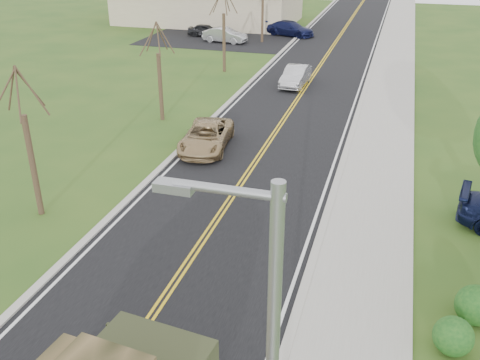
% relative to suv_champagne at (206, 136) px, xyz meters
% --- Properties ---
extents(road, '(8.00, 120.00, 0.01)m').
position_rel_suv_champagne_xyz_m(road, '(2.92, 21.54, -0.67)').
color(road, black).
rests_on(road, ground).
extents(curb_right, '(0.30, 120.00, 0.12)m').
position_rel_suv_champagne_xyz_m(curb_right, '(7.07, 21.54, -0.61)').
color(curb_right, '#9E998E').
rests_on(curb_right, ground).
extents(sidewalk_right, '(3.20, 120.00, 0.10)m').
position_rel_suv_champagne_xyz_m(sidewalk_right, '(8.82, 21.54, -0.62)').
color(sidewalk_right, '#9E998E').
rests_on(sidewalk_right, ground).
extents(curb_left, '(0.30, 120.00, 0.10)m').
position_rel_suv_champagne_xyz_m(curb_left, '(-1.23, 21.54, -0.62)').
color(curb_left, '#9E998E').
rests_on(curb_left, ground).
extents(bare_tree_a, '(1.93, 2.26, 6.08)m').
position_rel_suv_champagne_xyz_m(bare_tree_a, '(-4.09, -8.46, 1.95)').
color(bare_tree_a, '#38281C').
rests_on(bare_tree_a, ground).
extents(bare_tree_b, '(1.83, 2.14, 5.73)m').
position_rel_suv_champagne_xyz_m(bare_tree_b, '(-4.09, 3.54, 1.80)').
color(bare_tree_b, '#38281C').
rests_on(bare_tree_b, ground).
extents(bare_tree_c, '(2.04, 2.39, 6.42)m').
position_rel_suv_champagne_xyz_m(bare_tree_c, '(-4.09, 15.54, 2.10)').
color(bare_tree_c, '#38281C').
rests_on(bare_tree_c, ground).
extents(bare_tree_d, '(1.88, 2.20, 5.91)m').
position_rel_suv_champagne_xyz_m(bare_tree_d, '(-4.09, 27.54, 1.88)').
color(bare_tree_d, '#38281C').
rests_on(bare_tree_d, ground).
extents(suv_champagne, '(2.81, 5.07, 1.34)m').
position_rel_suv_champagne_xyz_m(suv_champagne, '(0.00, 0.00, 0.00)').
color(suv_champagne, '#9F845A').
rests_on(suv_champagne, ground).
extents(sedan_silver, '(1.66, 4.30, 1.40)m').
position_rel_suv_champagne_xyz_m(sedan_silver, '(2.12, 13.12, 0.03)').
color(sedan_silver, '#B9B8BD').
rests_on(sedan_silver, ground).
extents(lot_car_dark, '(3.75, 1.64, 1.26)m').
position_rel_suv_champagne_xyz_m(lot_car_dark, '(-10.38, 28.68, -0.04)').
color(lot_car_dark, black).
rests_on(lot_car_dark, ground).
extents(lot_car_silver, '(4.52, 2.06, 1.44)m').
position_rel_suv_champagne_xyz_m(lot_car_silver, '(-7.54, 26.35, 0.05)').
color(lot_car_silver, '#A8A9AD').
rests_on(lot_car_silver, ground).
extents(lot_car_navy, '(5.56, 3.65, 1.50)m').
position_rel_suv_champagne_xyz_m(lot_car_navy, '(-2.08, 31.54, 0.08)').
color(lot_car_navy, '#0F1337').
rests_on(lot_car_navy, ground).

